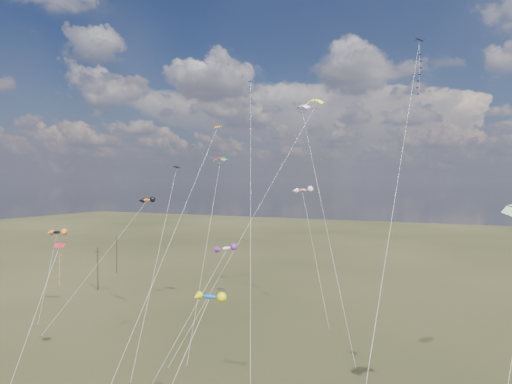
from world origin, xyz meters
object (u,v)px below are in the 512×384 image
at_px(utility_pole_near, 98,269).
at_px(diamond_black_high, 417,83).
at_px(parafoil_yellow, 314,102).
at_px(utility_pole_far, 117,255).
at_px(novelty_black_orange, 57,232).

bearing_deg(utility_pole_near, diamond_black_high, -10.07).
distance_m(diamond_black_high, parafoil_yellow, 14.25).
relative_size(utility_pole_far, parafoil_yellow, 0.25).
bearing_deg(novelty_black_orange, diamond_black_high, 3.68).
relative_size(utility_pole_far, diamond_black_high, 0.22).
height_order(parafoil_yellow, novelty_black_orange, parafoil_yellow).
relative_size(diamond_black_high, novelty_black_orange, 2.84).
bearing_deg(novelty_black_orange, utility_pole_far, 114.96).
xyz_separation_m(utility_pole_near, diamond_black_high, (56.99, -10.12, 27.35)).
bearing_deg(diamond_black_high, novelty_black_orange, -176.32).
distance_m(utility_pole_near, parafoil_yellow, 51.45).
bearing_deg(diamond_black_high, utility_pole_far, 159.64).
distance_m(utility_pole_near, novelty_black_orange, 16.56).
bearing_deg(utility_pole_far, novelty_black_orange, -65.04).
xyz_separation_m(parafoil_yellow, novelty_black_orange, (-38.71, -7.92, -18.56)).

